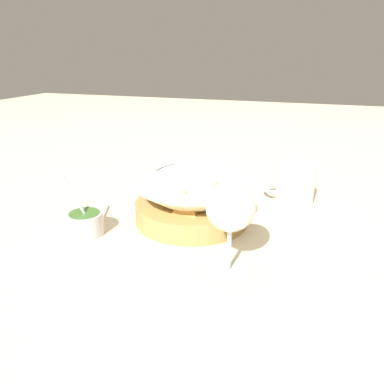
{
  "coord_description": "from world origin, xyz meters",
  "views": [
    {
      "loc": [
        -0.19,
        0.69,
        0.34
      ],
      "look_at": [
        0.03,
        0.01,
        0.06
      ],
      "focal_mm": 35.0,
      "sensor_mm": 36.0,
      "label": 1
    }
  ],
  "objects": [
    {
      "name": "food_basket",
      "position": [
        0.03,
        0.01,
        0.04
      ],
      "size": [
        0.24,
        0.24,
        0.09
      ],
      "color": "#B2894C",
      "rests_on": "ground_plane"
    },
    {
      "name": "sauce_cup",
      "position": [
        0.21,
        0.13,
        0.02
      ],
      "size": [
        0.08,
        0.07,
        0.12
      ],
      "color": "#B7B7BC",
      "rests_on": "ground_plane"
    },
    {
      "name": "beer_mug",
      "position": [
        -0.16,
        -0.15,
        0.04
      ],
      "size": [
        0.12,
        0.09,
        0.09
      ],
      "color": "silver",
      "rests_on": "ground_plane"
    },
    {
      "name": "ground_plane",
      "position": [
        0.0,
        0.0,
        0.0
      ],
      "size": [
        4.0,
        4.0,
        0.0
      ],
      "primitive_type": "plane",
      "color": "beige"
    },
    {
      "name": "side_plate",
      "position": [
        0.12,
        -0.28,
        0.01
      ],
      "size": [
        0.24,
        0.24,
        0.01
      ],
      "color": "white",
      "rests_on": "ground_plane"
    },
    {
      "name": "wine_glass",
      "position": [
        -0.09,
        0.17,
        0.11
      ],
      "size": [
        0.08,
        0.08,
        0.15
      ],
      "color": "silver",
      "rests_on": "ground_plane"
    }
  ]
}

